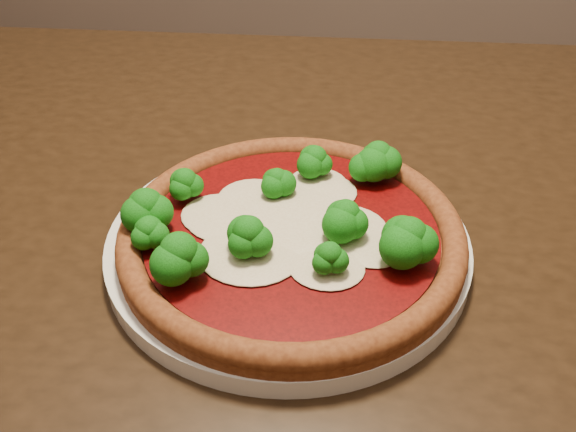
# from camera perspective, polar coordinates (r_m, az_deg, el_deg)

# --- Properties ---
(dining_table) EXTENTS (1.33, 1.01, 0.75)m
(dining_table) POSITION_cam_1_polar(r_m,az_deg,el_deg) (0.69, 0.18, -5.25)
(dining_table) COLOR black
(dining_table) RESTS_ON floor
(plate) EXTENTS (0.32, 0.32, 0.02)m
(plate) POSITION_cam_1_polar(r_m,az_deg,el_deg) (0.57, -0.00, -2.46)
(plate) COLOR silver
(plate) RESTS_ON dining_table
(pizza) EXTENTS (0.30, 0.30, 0.06)m
(pizza) POSITION_cam_1_polar(r_m,az_deg,el_deg) (0.55, 0.12, -1.13)
(pizza) COLOR brown
(pizza) RESTS_ON plate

